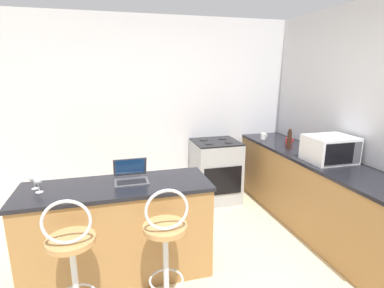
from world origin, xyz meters
name	(u,v)px	position (x,y,z in m)	size (l,w,h in m)	color
wall_back	(156,111)	(0.00, 2.24, 1.30)	(12.00, 0.06, 2.60)	silver
breakfast_bar	(119,230)	(-0.63, 0.55, 0.45)	(1.66, 0.60, 0.89)	#9E703D
counter_right	(312,191)	(1.66, 0.85, 0.45)	(0.63, 2.74, 0.89)	#9E703D
bar_stool_near	(73,267)	(-0.97, 0.01, 0.51)	(0.40, 0.40, 1.07)	silver
bar_stool_far	(166,252)	(-0.29, 0.01, 0.51)	(0.40, 0.40, 1.07)	silver
laptop	(131,175)	(-0.49, 0.63, 0.94)	(0.30, 0.27, 0.20)	#47474C
microwave	(330,149)	(1.67, 0.65, 1.03)	(0.50, 0.41, 0.28)	silver
stove_range	(216,171)	(0.79, 1.88, 0.45)	(0.64, 0.61, 0.90)	#9EA3A8
mug_red	(289,141)	(1.68, 1.45, 0.94)	(0.10, 0.09, 0.09)	red
pepper_mill	(289,139)	(1.54, 1.23, 1.02)	(0.05, 0.05, 0.27)	#331E14
wine_glass_short	(38,181)	(-1.25, 0.56, 0.99)	(0.07, 0.07, 0.14)	silver
wine_glass_tall	(34,178)	(-1.30, 0.65, 0.99)	(0.08, 0.08, 0.14)	silver
mug_white	(263,136)	(1.50, 1.82, 0.94)	(0.09, 0.07, 0.09)	white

